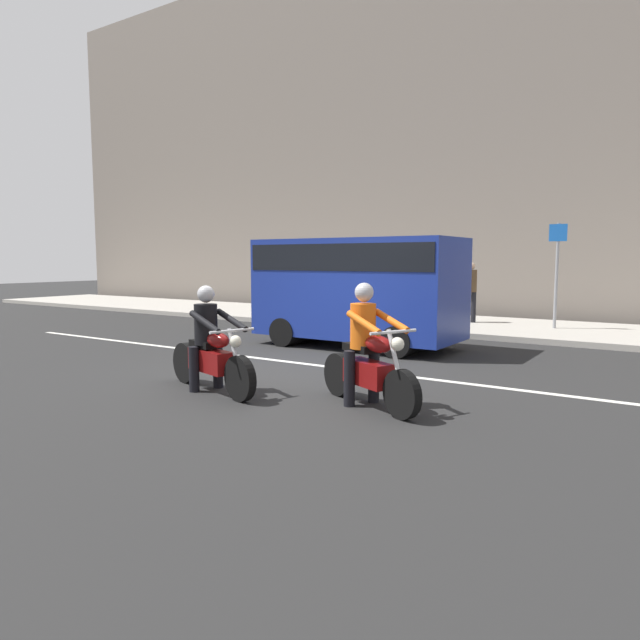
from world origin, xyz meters
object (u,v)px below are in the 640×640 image
motorcycle_with_rider_orange_stripe (367,356)px  street_sign_post (557,265)px  parked_van_cobalt_blue (357,285)px  motorcycle_with_rider_black_leather (210,349)px  pedestrian_bystander (471,287)px

motorcycle_with_rider_orange_stripe → street_sign_post: size_ratio=0.69×
motorcycle_with_rider_orange_stripe → parked_van_cobalt_blue: parked_van_cobalt_blue is taller
motorcycle_with_rider_orange_stripe → motorcycle_with_rider_black_leather: bearing=-167.8°
motorcycle_with_rider_orange_stripe → street_sign_post: street_sign_post is taller
motorcycle_with_rider_black_leather → pedestrian_bystander: pedestrian_bystander is taller
pedestrian_bystander → parked_van_cobalt_blue: bearing=-100.2°
motorcycle_with_rider_orange_stripe → pedestrian_bystander: size_ratio=1.09×
motorcycle_with_rider_black_leather → street_sign_post: bearing=73.4°
parked_van_cobalt_blue → street_sign_post: size_ratio=1.65×
motorcycle_with_rider_orange_stripe → motorcycle_with_rider_black_leather: size_ratio=0.87×
motorcycle_with_rider_orange_stripe → pedestrian_bystander: bearing=100.7°
motorcycle_with_rider_black_leather → street_sign_post: size_ratio=0.79×
parked_van_cobalt_blue → pedestrian_bystander: bearing=79.8°
pedestrian_bystander → motorcycle_with_rider_black_leather: bearing=-93.3°
motorcycle_with_rider_black_leather → pedestrian_bystander: 9.91m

